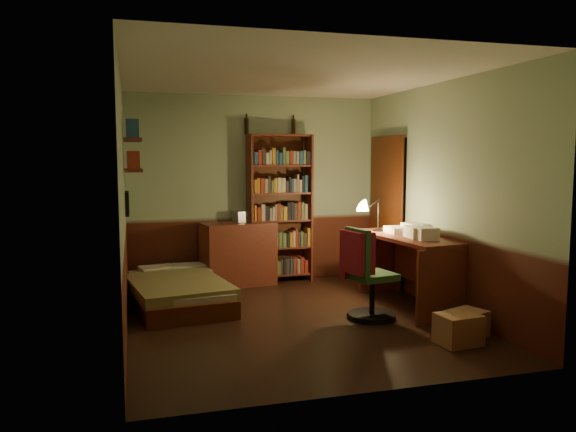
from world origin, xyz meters
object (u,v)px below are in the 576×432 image
object	(u,v)px
mini_stereo	(244,216)
cardboard_box_b	(467,323)
desk	(407,271)
bed	(177,282)
bookshelf	(280,209)
cardboard_box_a	(458,329)
desk_lamp	(378,209)
office_chair	(372,279)
dresser	(238,254)

from	to	relation	value
mini_stereo	cardboard_box_b	world-z (taller)	mini_stereo
desk	bed	bearing A→B (deg)	156.10
bed	desk	size ratio (longest dim) A/B	1.17
mini_stereo	bookshelf	world-z (taller)	bookshelf
cardboard_box_b	bookshelf	bearing A→B (deg)	111.71
bed	bookshelf	xyz separation A→B (m)	(1.50, 0.88, 0.76)
cardboard_box_a	cardboard_box_b	xyz separation A→B (m)	(0.22, 0.19, -0.02)
desk_lamp	cardboard_box_a	bearing A→B (deg)	-66.00
bed	desk_lamp	bearing A→B (deg)	-14.89
desk_lamp	office_chair	bearing A→B (deg)	-93.60
cardboard_box_a	cardboard_box_b	world-z (taller)	cardboard_box_a
desk	dresser	bearing A→B (deg)	130.38
dresser	cardboard_box_a	size ratio (longest dim) A/B	2.54
desk	cardboard_box_a	xyz separation A→B (m)	(-0.19, -1.39, -0.27)
bed	desk_lamp	distance (m)	2.60
bookshelf	cardboard_box_b	world-z (taller)	bookshelf
mini_stereo	cardboard_box_a	xyz separation A→B (m)	(1.43, -3.10, -0.79)
dresser	mini_stereo	bearing A→B (deg)	38.73
cardboard_box_a	cardboard_box_b	distance (m)	0.29
office_chair	cardboard_box_b	xyz separation A→B (m)	(0.65, -0.81, -0.31)
office_chair	cardboard_box_b	size ratio (longest dim) A/B	2.46
cardboard_box_b	mini_stereo	bearing A→B (deg)	119.52
cardboard_box_a	cardboard_box_b	bearing A→B (deg)	41.72
dresser	bookshelf	distance (m)	0.86
mini_stereo	cardboard_box_b	size ratio (longest dim) A/B	0.75
desk	office_chair	distance (m)	0.73
bed	mini_stereo	size ratio (longest dim) A/B	6.78
bed	mini_stereo	world-z (taller)	mini_stereo
dresser	office_chair	distance (m)	2.27
dresser	mini_stereo	xyz separation A→B (m)	(0.11, 0.12, 0.50)
bed	cardboard_box_b	bearing A→B (deg)	-43.80
bed	cardboard_box_a	size ratio (longest dim) A/B	4.79
bed	bookshelf	distance (m)	1.90
office_chair	dresser	bearing A→B (deg)	107.80
bed	cardboard_box_b	world-z (taller)	bed
desk_lamp	cardboard_box_b	xyz separation A→B (m)	(0.21, -1.65, -0.98)
desk_lamp	office_chair	size ratio (longest dim) A/B	0.62
dresser	mini_stereo	size ratio (longest dim) A/B	3.60
desk_lamp	cardboard_box_a	distance (m)	2.08
cardboard_box_a	bookshelf	bearing A→B (deg)	106.83
bookshelf	desk	world-z (taller)	bookshelf
dresser	desk	bearing A→B (deg)	-53.28
desk_lamp	desk	bearing A→B (deg)	-44.47
desk	bookshelf	bearing A→B (deg)	116.64
cardboard_box_b	office_chair	bearing A→B (deg)	128.83
mini_stereo	desk_lamp	world-z (taller)	desk_lamp
cardboard_box_a	desk_lamp	bearing A→B (deg)	89.67
desk_lamp	cardboard_box_b	distance (m)	1.93
bookshelf	dresser	bearing A→B (deg)	-176.80
dresser	mini_stereo	distance (m)	0.53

